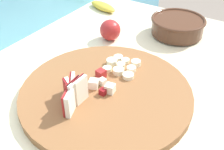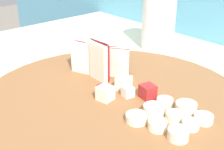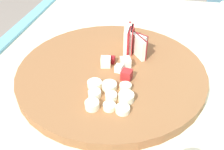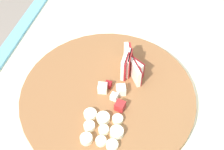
{
  "view_description": "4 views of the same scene",
  "coord_description": "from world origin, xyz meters",
  "px_view_note": "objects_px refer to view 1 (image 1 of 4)",
  "views": [
    {
      "loc": [
        -0.47,
        -0.32,
        1.38
      ],
      "look_at": [
        -0.01,
        -0.03,
        0.99
      ],
      "focal_mm": 44.14,
      "sensor_mm": 36.0,
      "label": 1
    },
    {
      "loc": [
        0.28,
        -0.31,
        1.19
      ],
      "look_at": [
        -0.03,
        -0.04,
        1.0
      ],
      "focal_mm": 50.28,
      "sensor_mm": 36.0,
      "label": 2
    },
    {
      "loc": [
        0.4,
        0.05,
        1.28
      ],
      "look_at": [
        -0.0,
        -0.02,
        0.96
      ],
      "focal_mm": 38.98,
      "sensor_mm": 36.0,
      "label": 3
    },
    {
      "loc": [
        0.35,
        0.08,
        1.52
      ],
      "look_at": [
        -0.06,
        -0.03,
        1.0
      ],
      "focal_mm": 45.98,
      "sensor_mm": 36.0,
      "label": 4
    }
  ],
  "objects_px": {
    "apple_wedge_fan": "(74,92)",
    "whole_apple": "(110,30)",
    "cutting_board": "(106,93)",
    "ceramic_bowl": "(178,26)",
    "banana_slice_rows": "(122,66)",
    "apple_dice_pile": "(102,83)",
    "banana_peel": "(103,6)"
  },
  "relations": [
    {
      "from": "cutting_board",
      "to": "banana_slice_rows",
      "type": "xyz_separation_m",
      "value": [
        0.1,
        0.01,
        0.02
      ]
    },
    {
      "from": "cutting_board",
      "to": "whole_apple",
      "type": "xyz_separation_m",
      "value": [
        0.25,
        0.15,
        0.02
      ]
    },
    {
      "from": "cutting_board",
      "to": "apple_wedge_fan",
      "type": "relative_size",
      "value": 4.41
    },
    {
      "from": "apple_dice_pile",
      "to": "whole_apple",
      "type": "distance_m",
      "value": 0.28
    },
    {
      "from": "apple_wedge_fan",
      "to": "apple_dice_pile",
      "type": "relative_size",
      "value": 1.23
    },
    {
      "from": "cutting_board",
      "to": "ceramic_bowl",
      "type": "relative_size",
      "value": 2.33
    },
    {
      "from": "apple_dice_pile",
      "to": "banana_peel",
      "type": "bearing_deg",
      "value": 33.87
    },
    {
      "from": "apple_wedge_fan",
      "to": "whole_apple",
      "type": "relative_size",
      "value": 1.4
    },
    {
      "from": "apple_wedge_fan",
      "to": "banana_peel",
      "type": "distance_m",
      "value": 0.59
    },
    {
      "from": "apple_wedge_fan",
      "to": "banana_slice_rows",
      "type": "height_order",
      "value": "apple_wedge_fan"
    },
    {
      "from": "cutting_board",
      "to": "apple_dice_pile",
      "type": "relative_size",
      "value": 5.44
    },
    {
      "from": "cutting_board",
      "to": "apple_wedge_fan",
      "type": "bearing_deg",
      "value": 154.19
    },
    {
      "from": "apple_wedge_fan",
      "to": "whole_apple",
      "type": "bearing_deg",
      "value": 18.99
    },
    {
      "from": "cutting_board",
      "to": "apple_wedge_fan",
      "type": "xyz_separation_m",
      "value": [
        -0.08,
        0.04,
        0.04
      ]
    },
    {
      "from": "ceramic_bowl",
      "to": "banana_peel",
      "type": "height_order",
      "value": "ceramic_bowl"
    },
    {
      "from": "banana_slice_rows",
      "to": "ceramic_bowl",
      "type": "relative_size",
      "value": 0.54
    },
    {
      "from": "banana_slice_rows",
      "to": "whole_apple",
      "type": "distance_m",
      "value": 0.2
    },
    {
      "from": "apple_wedge_fan",
      "to": "banana_slice_rows",
      "type": "relative_size",
      "value": 0.97
    },
    {
      "from": "ceramic_bowl",
      "to": "cutting_board",
      "type": "bearing_deg",
      "value": 176.42
    },
    {
      "from": "apple_wedge_fan",
      "to": "whole_apple",
      "type": "height_order",
      "value": "apple_wedge_fan"
    },
    {
      "from": "cutting_board",
      "to": "banana_peel",
      "type": "distance_m",
      "value": 0.54
    },
    {
      "from": "cutting_board",
      "to": "banana_peel",
      "type": "bearing_deg",
      "value": 34.8
    },
    {
      "from": "whole_apple",
      "to": "cutting_board",
      "type": "bearing_deg",
      "value": -149.27
    },
    {
      "from": "apple_wedge_fan",
      "to": "whole_apple",
      "type": "distance_m",
      "value": 0.35
    },
    {
      "from": "cutting_board",
      "to": "whole_apple",
      "type": "distance_m",
      "value": 0.29
    },
    {
      "from": "cutting_board",
      "to": "banana_slice_rows",
      "type": "relative_size",
      "value": 4.28
    },
    {
      "from": "whole_apple",
      "to": "banana_slice_rows",
      "type": "bearing_deg",
      "value": -138.25
    },
    {
      "from": "apple_wedge_fan",
      "to": "apple_dice_pile",
      "type": "bearing_deg",
      "value": -14.62
    },
    {
      "from": "cutting_board",
      "to": "ceramic_bowl",
      "type": "distance_m",
      "value": 0.4
    },
    {
      "from": "banana_peel",
      "to": "whole_apple",
      "type": "relative_size",
      "value": 1.99
    },
    {
      "from": "cutting_board",
      "to": "whole_apple",
      "type": "height_order",
      "value": "whole_apple"
    },
    {
      "from": "ceramic_bowl",
      "to": "banana_peel",
      "type": "distance_m",
      "value": 0.34
    }
  ]
}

